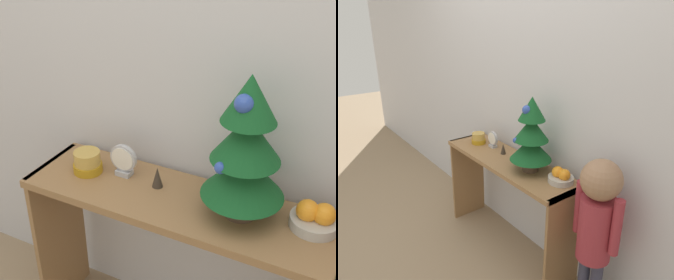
# 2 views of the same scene
# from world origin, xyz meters

# --- Properties ---
(back_wall) EXTENTS (7.00, 0.05, 2.50)m
(back_wall) POSITION_xyz_m (0.00, 0.37, 1.25)
(back_wall) COLOR silver
(back_wall) RESTS_ON ground_plane
(console_table) EXTENTS (1.15, 0.33, 0.73)m
(console_table) POSITION_xyz_m (0.00, 0.16, 0.56)
(console_table) COLOR olive
(console_table) RESTS_ON ground_plane
(mini_tree) EXTENTS (0.27, 0.27, 0.49)m
(mini_tree) POSITION_xyz_m (0.22, 0.18, 0.98)
(mini_tree) COLOR #4C3828
(mini_tree) RESTS_ON console_table
(fruit_bowl) EXTENTS (0.16, 0.16, 0.09)m
(fruit_bowl) POSITION_xyz_m (0.45, 0.23, 0.77)
(fruit_bowl) COLOR #B7B2A8
(fruit_bowl) RESTS_ON console_table
(singing_bowl) EXTENTS (0.11, 0.11, 0.09)m
(singing_bowl) POSITION_xyz_m (-0.38, 0.17, 0.77)
(singing_bowl) COLOR #B78419
(singing_bowl) RESTS_ON console_table
(desk_clock) EXTENTS (0.11, 0.04, 0.13)m
(desk_clock) POSITION_xyz_m (-0.25, 0.21, 0.79)
(desk_clock) COLOR #B2B2B7
(desk_clock) RESTS_ON console_table
(figurine) EXTENTS (0.04, 0.04, 0.08)m
(figurine) POSITION_xyz_m (-0.10, 0.20, 0.77)
(figurine) COLOR #382D23
(figurine) RESTS_ON console_table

